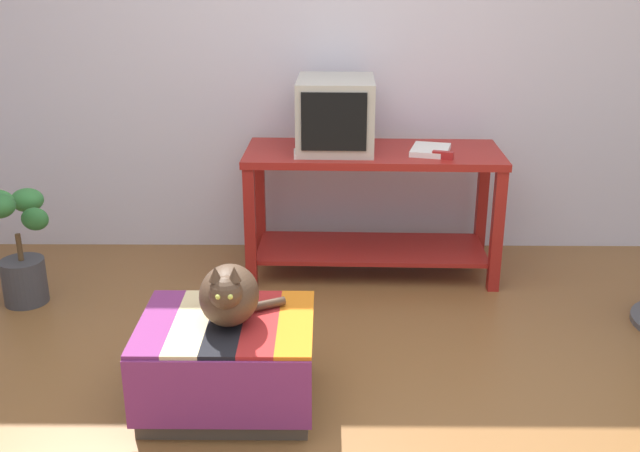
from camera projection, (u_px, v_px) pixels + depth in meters
ground_plane at (339, 437)px, 2.85m from camera, size 14.00×14.00×0.00m
back_wall at (335, 34)px, 4.33m from camera, size 8.00×0.10×2.60m
desk at (372, 190)px, 4.18m from camera, size 1.42×0.60×0.72m
tv_monitor at (335, 115)px, 4.07m from camera, size 0.43×0.51×0.39m
keyboard at (331, 154)px, 3.98m from camera, size 0.41×0.17×0.02m
book at (430, 150)px, 4.05m from camera, size 0.25×0.30×0.03m
ottoman_with_blanket at (228, 362)px, 3.01m from camera, size 0.69×0.57×0.37m
cat at (229, 295)px, 2.89m from camera, size 0.34×0.34×0.28m
potted_plant at (20, 248)px, 3.86m from camera, size 0.35×0.43×0.64m
stapler at (443, 155)px, 3.92m from camera, size 0.12×0.07×0.04m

